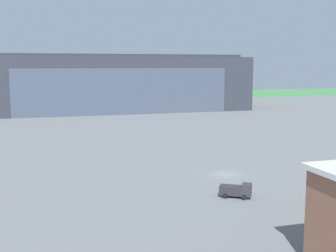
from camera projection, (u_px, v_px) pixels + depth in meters
name	position (u px, v px, depth m)	size (l,w,h in m)	color
ground_plane	(225.00, 174.00, 72.07)	(440.00, 440.00, 0.00)	slate
grass_field_strip	(92.00, 97.00, 246.38)	(440.00, 56.00, 0.08)	#3C8340
maintenance_hangar	(117.00, 84.00, 171.33)	(103.96, 30.50, 22.42)	#2D333D
ops_van	(237.00, 190.00, 59.61)	(4.65, 3.89, 1.96)	#2D2D33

